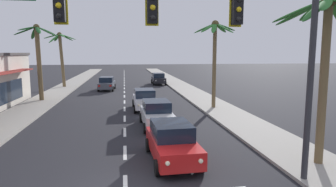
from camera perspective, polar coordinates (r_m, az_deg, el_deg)
The scene contains 13 objects.
sidewalk_right at distance 31.03m, azimuth 6.10°, elevation -0.68°, with size 3.20×110.00×0.14m, color #9E998E.
sidewalk_left at distance 31.05m, azimuth -23.01°, elevation -1.26°, with size 3.20×110.00×0.14m, color #9E998E.
lane_markings at distance 31.03m, azimuth -7.73°, elevation -0.83°, with size 4.28×89.46×0.01m.
traffic_signal_mast at distance 9.76m, azimuth 7.93°, elevation 12.08°, with size 11.16×0.41×7.46m.
sedan_lead_at_stop_bar at distance 12.92m, azimuth 0.78°, elevation -9.35°, with size 2.10×4.51×1.68m.
sedan_third_in_queue at distance 18.66m, azimuth -2.21°, elevation -3.94°, with size 2.03×4.48×1.68m.
sedan_fifth_in_queue at distance 24.49m, azimuth -4.55°, elevation -1.11°, with size 1.98×4.47×1.68m.
sedan_oncoming_far at distance 37.79m, azimuth -11.81°, elevation 1.94°, with size 2.13×4.52×1.68m.
sedan_parked_nearest_kerb at distance 43.85m, azimuth -1.87°, elevation 2.91°, with size 1.95×4.45×1.68m.
palm_left_third at distance 30.69m, azimuth -23.94°, elevation 7.69°, with size 4.00×3.70×7.37m.
palm_left_farthest at distance 41.94m, azimuth -20.07°, elevation 7.88°, with size 4.33×3.96×7.39m.
palm_right_nearest at distance 13.31m, azimuth 28.37°, elevation 9.72°, with size 3.99×4.27×7.03m.
palm_right_second at distance 24.64m, azimuth 9.09°, elevation 9.44°, with size 3.57×3.51×7.30m.
Camera 1 is at (0.05, -9.69, 4.69)m, focal length 31.37 mm.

